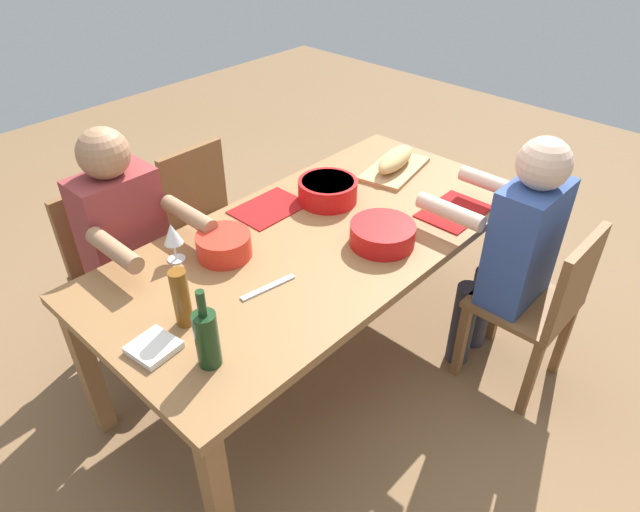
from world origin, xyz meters
TOP-DOWN VIEW (x-y plane):
  - ground_plane at (0.00, 0.00)m, footprint 8.00×8.00m
  - dining_table at (0.00, 0.00)m, footprint 1.99×0.95m
  - chair_far_left at (-0.55, 0.80)m, footprint 0.40×0.40m
  - diner_far_left at (-0.55, 0.61)m, footprint 0.41×0.53m
  - chair_near_center at (0.00, -0.80)m, footprint 0.40×0.40m
  - chair_near_right at (0.55, -0.80)m, footprint 0.40×0.40m
  - diner_near_right at (0.55, -0.61)m, footprint 0.41×0.53m
  - serving_bowl_greens at (-0.13, 0.23)m, footprint 0.27×0.27m
  - serving_bowl_pasta at (0.37, -0.18)m, footprint 0.22×0.22m
  - serving_bowl_fruit at (-0.24, -0.17)m, footprint 0.27×0.27m
  - cutting_board at (-0.69, -0.12)m, footprint 0.44×0.29m
  - bread_loaf at (-0.69, -0.12)m, footprint 0.34×0.17m
  - wine_bottle at (0.77, 0.25)m, footprint 0.08×0.08m
  - beer_bottle at (0.72, 0.03)m, footprint 0.06×0.06m
  - wine_glass at (0.52, -0.30)m, footprint 0.08×0.08m
  - placemat_far_left at (-0.55, 0.32)m, footprint 0.32×0.23m
  - placemat_near_center at (0.00, -0.32)m, footprint 0.32×0.23m
  - carving_knife at (0.40, 0.10)m, footprint 0.23×0.06m
  - napkin_stack at (0.87, 0.07)m, footprint 0.15×0.15m

SIDE VIEW (x-z plane):
  - ground_plane at x=0.00m, z-range 0.00..0.00m
  - chair_far_left at x=-0.55m, z-range 0.06..0.91m
  - chair_near_center at x=0.00m, z-range 0.06..0.91m
  - chair_near_right at x=0.55m, z-range 0.06..0.91m
  - dining_table at x=0.00m, z-range 0.29..1.03m
  - diner_far_left at x=-0.55m, z-range 0.10..1.30m
  - diner_near_right at x=0.55m, z-range 0.10..1.30m
  - placemat_far_left at x=-0.55m, z-range 0.74..0.75m
  - placemat_near_center at x=0.00m, z-range 0.74..0.75m
  - carving_knife at x=0.40m, z-range 0.74..0.75m
  - cutting_board at x=-0.69m, z-range 0.74..0.76m
  - napkin_stack at x=0.87m, z-range 0.74..0.76m
  - serving_bowl_greens at x=-0.13m, z-range 0.75..0.84m
  - serving_bowl_pasta at x=0.37m, z-range 0.75..0.84m
  - serving_bowl_fruit at x=-0.24m, z-range 0.75..0.85m
  - bread_loaf at x=-0.69m, z-range 0.76..0.85m
  - wine_bottle at x=0.77m, z-range 0.70..0.99m
  - beer_bottle at x=0.72m, z-range 0.74..0.96m
  - wine_glass at x=0.52m, z-range 0.77..0.94m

